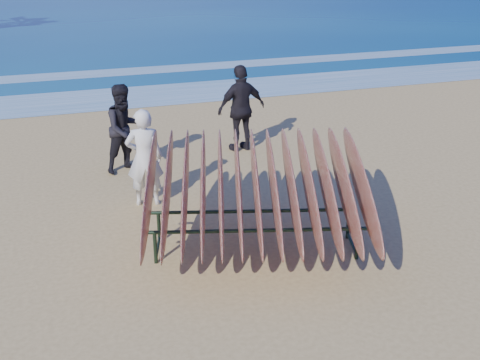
{
  "coord_description": "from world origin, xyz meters",
  "views": [
    {
      "loc": [
        -2.66,
        -7.33,
        4.5
      ],
      "look_at": [
        0.0,
        0.8,
        0.95
      ],
      "focal_mm": 45.0,
      "sensor_mm": 36.0,
      "label": 1
    }
  ],
  "objects_px": {
    "person_dark_a": "(125,129)",
    "person_dark_b": "(241,108)",
    "surfboard_rack": "(256,188)",
    "person_white": "(144,158)"
  },
  "relations": [
    {
      "from": "person_dark_a",
      "to": "person_dark_b",
      "type": "height_order",
      "value": "person_dark_b"
    },
    {
      "from": "surfboard_rack",
      "to": "person_white",
      "type": "height_order",
      "value": "person_white"
    },
    {
      "from": "surfboard_rack",
      "to": "person_dark_b",
      "type": "relative_size",
      "value": 2.05
    },
    {
      "from": "person_dark_b",
      "to": "person_white",
      "type": "bearing_deg",
      "value": 31.47
    },
    {
      "from": "person_dark_a",
      "to": "person_dark_b",
      "type": "relative_size",
      "value": 0.94
    },
    {
      "from": "surfboard_rack",
      "to": "person_white",
      "type": "relative_size",
      "value": 2.23
    },
    {
      "from": "person_dark_a",
      "to": "person_dark_b",
      "type": "bearing_deg",
      "value": -10.76
    },
    {
      "from": "person_dark_a",
      "to": "surfboard_rack",
      "type": "bearing_deg",
      "value": -92.04
    },
    {
      "from": "surfboard_rack",
      "to": "person_white",
      "type": "distance_m",
      "value": 2.54
    },
    {
      "from": "surfboard_rack",
      "to": "person_dark_a",
      "type": "relative_size",
      "value": 2.18
    }
  ]
}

